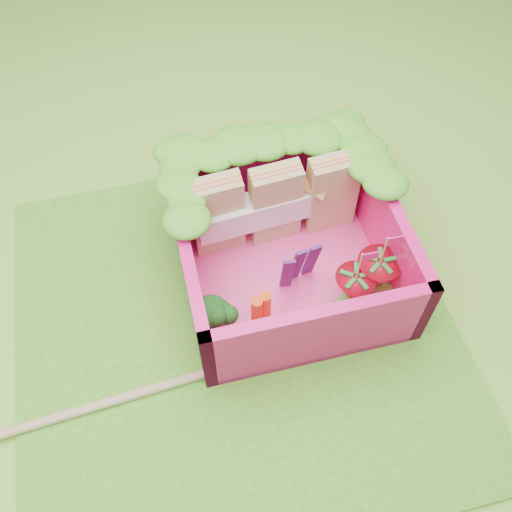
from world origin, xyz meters
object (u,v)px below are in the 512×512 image
Objects in this scene: bento_box at (288,247)px; broccoli at (216,314)px; strawberry_left at (353,288)px; chopsticks at (81,410)px; sandwich_stack at (276,203)px; strawberry_right at (376,274)px.

broccoli is (-0.52, -0.32, -0.05)m from bento_box.
strawberry_left is 1.70m from chopsticks.
sandwich_stack reaches higher than strawberry_right.
chopsticks is (-1.67, -0.30, -0.16)m from strawberry_left.
strawberry_right reaches higher than chopsticks.
strawberry_left is (0.84, 0.00, -0.05)m from broccoli.
bento_box is at bearing 135.19° from strawberry_left.
chopsticks is (-1.35, -0.62, -0.25)m from bento_box.
sandwich_stack is at bearing 88.86° from bento_box.
bento_box is 2.69× the size of strawberry_left.
sandwich_stack reaches higher than broccoli.
bento_box is 0.46m from strawberry_left.
broccoli is 0.67× the size of strawberry_left.
broccoli is at bearing -176.73° from strawberry_right.
sandwich_stack reaches higher than strawberry_left.
strawberry_left reaches higher than chopsticks.
broccoli is (-0.52, -0.63, -0.10)m from sandwich_stack.
sandwich_stack is at bearing 116.62° from strawberry_left.
broccoli is 0.91m from chopsticks.
broccoli is 0.64× the size of strawberry_right.
chopsticks is (-1.35, -0.93, -0.31)m from sandwich_stack.
strawberry_right reaches higher than bento_box.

